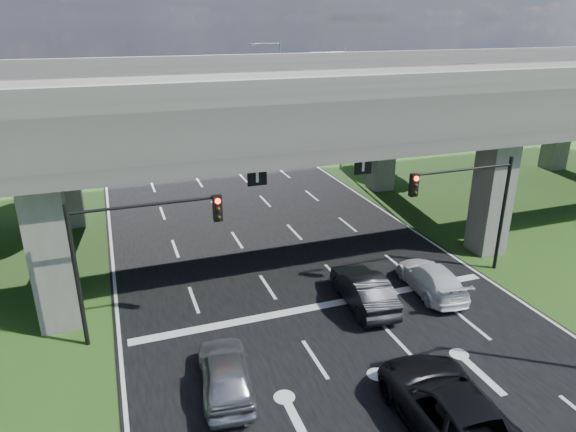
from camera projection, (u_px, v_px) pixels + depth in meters
ground at (357, 350)px, 20.21m from camera, size 160.00×160.00×0.00m
road at (277, 249)px, 28.99m from camera, size 18.00×120.00×0.03m
overpass at (264, 103)px, 27.90m from camera, size 80.00×15.00×10.00m
signal_right at (470, 197)px, 24.62m from camera, size 5.76×0.54×6.00m
signal_left at (133, 242)px, 19.71m from camera, size 5.76×0.54×6.00m
streetlight_far at (338, 101)px, 42.35m from camera, size 3.38×0.25×10.00m
streetlight_beyond at (277, 80)px, 56.41m from camera, size 3.38×0.25×10.00m
tree_left_near at (22, 128)px, 36.93m from camera, size 4.50×4.50×7.80m
tree_left_far at (52, 94)px, 51.19m from camera, size 4.80×4.80×8.32m
tree_right_near at (349, 108)px, 47.28m from camera, size 4.20×4.20×7.28m
tree_right_mid at (341, 98)px, 55.37m from camera, size 3.91×3.90×6.76m
tree_right_far at (282, 85)px, 60.91m from camera, size 4.50×4.50×7.80m
car_silver at (225, 373)px, 17.74m from camera, size 2.26×4.50×1.47m
car_dark at (364, 289)px, 23.12m from camera, size 2.04×4.81×1.54m
car_white at (431, 278)px, 24.28m from camera, size 2.42×4.85×1.35m
car_trailing at (451, 410)px, 15.89m from camera, size 3.20×6.28×1.70m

